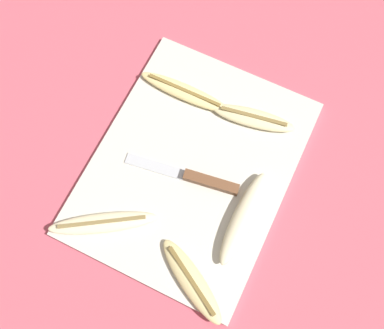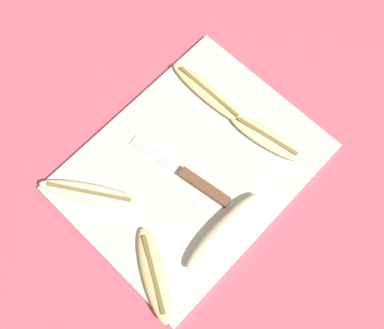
% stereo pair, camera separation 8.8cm
% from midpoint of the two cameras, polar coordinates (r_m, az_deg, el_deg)
% --- Properties ---
extents(ground_plane, '(4.00, 4.00, 0.00)m').
position_cam_midpoint_polar(ground_plane, '(0.91, -2.76, -0.86)').
color(ground_plane, '#C65160').
extents(cutting_board, '(0.49, 0.38, 0.01)m').
position_cam_midpoint_polar(cutting_board, '(0.90, -2.78, -0.74)').
color(cutting_board, beige).
rests_on(cutting_board, ground_plane).
extents(knife, '(0.05, 0.23, 0.02)m').
position_cam_midpoint_polar(knife, '(0.88, -1.63, -2.36)').
color(knife, brown).
rests_on(knife, cutting_board).
extents(banana_soft_right, '(0.07, 0.18, 0.02)m').
position_cam_midpoint_polar(banana_soft_right, '(0.92, 5.15, 5.50)').
color(banana_soft_right, beige).
rests_on(banana_soft_right, cutting_board).
extents(banana_spotted_left, '(0.13, 0.18, 0.02)m').
position_cam_midpoint_polar(banana_spotted_left, '(0.84, -3.11, -15.03)').
color(banana_spotted_left, '#DBC684').
rests_on(banana_spotted_left, cutting_board).
extents(banana_golden_short, '(0.04, 0.20, 0.02)m').
position_cam_midpoint_polar(banana_golden_short, '(0.95, -3.61, 8.81)').
color(banana_golden_short, '#EDD689').
rests_on(banana_golden_short, cutting_board).
extents(banana_pale_long, '(0.14, 0.19, 0.02)m').
position_cam_midpoint_polar(banana_pale_long, '(0.88, -14.11, -7.64)').
color(banana_pale_long, beige).
rests_on(banana_pale_long, cutting_board).
extents(banana_bright_far, '(0.20, 0.04, 0.03)m').
position_cam_midpoint_polar(banana_bright_far, '(0.85, 3.65, -7.21)').
color(banana_bright_far, beige).
rests_on(banana_bright_far, cutting_board).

